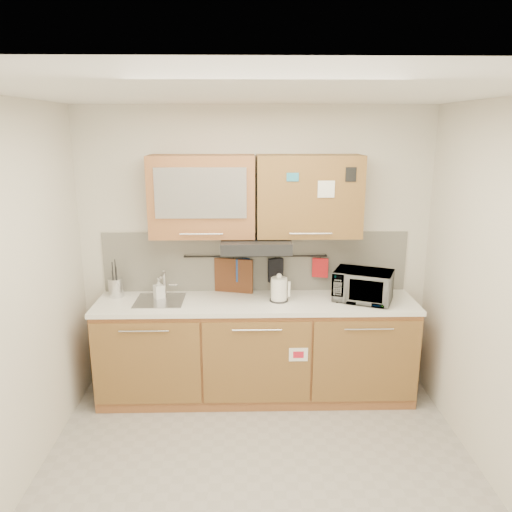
{
  "coord_description": "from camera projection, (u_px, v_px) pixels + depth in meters",
  "views": [
    {
      "loc": [
        -0.09,
        -2.97,
        2.41
      ],
      "look_at": [
        -0.0,
        1.05,
        1.37
      ],
      "focal_mm": 35.0,
      "sensor_mm": 36.0,
      "label": 1
    }
  ],
  "objects": [
    {
      "name": "utensil_crock",
      "position": [
        116.0,
        287.0,
        4.5
      ],
      "size": [
        0.14,
        0.14,
        0.34
      ],
      "rotation": [
        0.0,
        0.0,
        0.01
      ],
      "color": "silver",
      "rests_on": "countertop"
    },
    {
      "name": "upper_cabinets",
      "position": [
        255.0,
        196.0,
        4.3
      ],
      "size": [
        1.82,
        0.37,
        0.7
      ],
      "color": "#A96C3C",
      "rests_on": "wall_back"
    },
    {
      "name": "kettle",
      "position": [
        279.0,
        290.0,
        4.38
      ],
      "size": [
        0.19,
        0.17,
        0.25
      ],
      "rotation": [
        0.0,
        0.0,
        -0.2
      ],
      "color": "white",
      "rests_on": "countertop"
    },
    {
      "name": "sink",
      "position": [
        160.0,
        300.0,
        4.4
      ],
      "size": [
        0.42,
        0.4,
        0.26
      ],
      "color": "silver",
      "rests_on": "countertop"
    },
    {
      "name": "wall_back",
      "position": [
        255.0,
        251.0,
        4.61
      ],
      "size": [
        3.2,
        0.0,
        3.2
      ],
      "primitive_type": "plane",
      "rotation": [
        1.57,
        0.0,
        0.0
      ],
      "color": "silver",
      "rests_on": "ground"
    },
    {
      "name": "range_hood",
      "position": [
        256.0,
        244.0,
        4.34
      ],
      "size": [
        0.6,
        0.46,
        0.1
      ],
      "primitive_type": "cube",
      "color": "black",
      "rests_on": "upper_cabinets"
    },
    {
      "name": "floor",
      "position": [
        260.0,
        483.0,
        3.48
      ],
      "size": [
        3.2,
        3.2,
        0.0
      ],
      "primitive_type": "plane",
      "color": "#9E9993",
      "rests_on": "ground"
    },
    {
      "name": "toaster",
      "position": [
        360.0,
        290.0,
        4.4
      ],
      "size": [
        0.27,
        0.19,
        0.19
      ],
      "rotation": [
        0.0,
        0.0,
        -0.18
      ],
      "color": "black",
      "rests_on": "countertop"
    },
    {
      "name": "dark_pouch",
      "position": [
        276.0,
        270.0,
        4.59
      ],
      "size": [
        0.14,
        0.07,
        0.22
      ],
      "primitive_type": "cube",
      "rotation": [
        0.0,
        0.0,
        0.26
      ],
      "color": "black",
      "rests_on": "utensil_rail"
    },
    {
      "name": "pot_holder",
      "position": [
        320.0,
        268.0,
        4.6
      ],
      "size": [
        0.15,
        0.06,
        0.18
      ],
      "primitive_type": "cube",
      "rotation": [
        0.0,
        0.0,
        -0.24
      ],
      "color": "red",
      "rests_on": "utensil_rail"
    },
    {
      "name": "utensil_rail",
      "position": [
        255.0,
        256.0,
        4.57
      ],
      "size": [
        1.3,
        0.02,
        0.02
      ],
      "primitive_type": "cylinder",
      "rotation": [
        0.0,
        1.57,
        0.0
      ],
      "color": "black",
      "rests_on": "backsplash"
    },
    {
      "name": "countertop",
      "position": [
        256.0,
        303.0,
        4.41
      ],
      "size": [
        2.82,
        0.62,
        0.04
      ],
      "primitive_type": "cube",
      "color": "white",
      "rests_on": "base_cabinet"
    },
    {
      "name": "wall_right",
      "position": [
        510.0,
        306.0,
        3.19
      ],
      "size": [
        0.0,
        3.0,
        3.0
      ],
      "primitive_type": "plane",
      "rotation": [
        1.57,
        0.0,
        -1.57
      ],
      "color": "silver",
      "rests_on": "ground"
    },
    {
      "name": "oven_mitt",
      "position": [
        243.0,
        270.0,
        4.58
      ],
      "size": [
        0.13,
        0.05,
        0.22
      ],
      "primitive_type": "cube",
      "rotation": [
        0.0,
        0.0,
        0.16
      ],
      "color": "navy",
      "rests_on": "utensil_rail"
    },
    {
      "name": "wall_left",
      "position": [
        5.0,
        310.0,
        3.12
      ],
      "size": [
        0.0,
        3.0,
        3.0
      ],
      "primitive_type": "plane",
      "rotation": [
        1.57,
        0.0,
        1.57
      ],
      "color": "silver",
      "rests_on": "ground"
    },
    {
      "name": "soap_bottle",
      "position": [
        159.0,
        289.0,
        4.44
      ],
      "size": [
        0.12,
        0.12,
        0.19
      ],
      "primitive_type": "imported",
      "rotation": [
        0.0,
        0.0,
        0.52
      ],
      "color": "#999999",
      "rests_on": "countertop"
    },
    {
      "name": "backsplash",
      "position": [
        255.0,
        261.0,
        4.62
      ],
      "size": [
        2.8,
        0.02,
        0.56
      ],
      "primitive_type": "cube",
      "color": "silver",
      "rests_on": "countertop"
    },
    {
      "name": "cutting_board",
      "position": [
        234.0,
        282.0,
        4.61
      ],
      "size": [
        0.36,
        0.12,
        0.45
      ],
      "primitive_type": "cube",
      "rotation": [
        0.0,
        0.0,
        -0.25
      ],
      "color": "brown",
      "rests_on": "utensil_rail"
    },
    {
      "name": "ceiling",
      "position": [
        261.0,
        92.0,
        2.83
      ],
      "size": [
        3.2,
        3.2,
        0.0
      ],
      "primitive_type": "plane",
      "rotation": [
        3.14,
        0.0,
        0.0
      ],
      "color": "white",
      "rests_on": "wall_back"
    },
    {
      "name": "microwave",
      "position": [
        363.0,
        286.0,
        4.38
      ],
      "size": [
        0.58,
        0.5,
        0.27
      ],
      "primitive_type": "imported",
      "rotation": [
        0.0,
        0.0,
        -0.4
      ],
      "color": "#999999",
      "rests_on": "countertop"
    },
    {
      "name": "base_cabinet",
      "position": [
        256.0,
        354.0,
        4.53
      ],
      "size": [
        2.8,
        0.64,
        0.88
      ],
      "color": "#A96C3C",
      "rests_on": "floor"
    }
  ]
}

